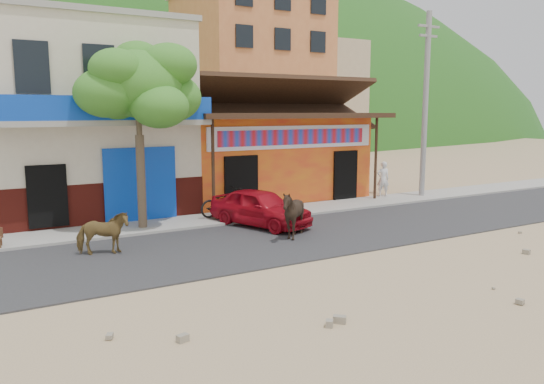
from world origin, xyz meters
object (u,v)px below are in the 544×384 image
(tree, at_px, (139,135))
(utility_pole, at_px, (425,105))
(cow_tan, at_px, (103,233))
(red_car, at_px, (260,207))
(scooter, at_px, (224,202))
(cow_dark, at_px, (293,214))
(pedestrian, at_px, (383,179))

(tree, xyz_separation_m, utility_pole, (12.80, 0.20, 1.00))
(cow_tan, bearing_deg, tree, -20.98)
(tree, bearing_deg, red_car, -21.84)
(cow_tan, height_order, red_car, red_car)
(red_car, relative_size, scooter, 1.92)
(tree, height_order, utility_pole, utility_pole)
(cow_dark, distance_m, red_car, 2.06)
(tree, relative_size, pedestrian, 3.87)
(cow_tan, relative_size, pedestrian, 0.89)
(utility_pole, height_order, cow_dark, utility_pole)
(cow_tan, relative_size, red_car, 0.37)
(tree, distance_m, cow_dark, 5.54)
(cow_dark, height_order, scooter, cow_dark)
(utility_pole, relative_size, pedestrian, 5.16)
(red_car, bearing_deg, tree, 137.96)
(cow_tan, xyz_separation_m, pedestrian, (12.93, 3.39, 0.27))
(cow_dark, relative_size, pedestrian, 0.96)
(scooter, bearing_deg, tree, 89.73)
(cow_dark, height_order, red_car, cow_dark)
(cow_dark, bearing_deg, pedestrian, 120.18)
(cow_dark, relative_size, red_car, 0.40)
(cow_tan, height_order, cow_dark, cow_dark)
(cow_tan, distance_m, scooter, 5.68)
(scooter, bearing_deg, pedestrian, -92.81)
(utility_pole, distance_m, red_car, 9.96)
(tree, xyz_separation_m, cow_tan, (-1.82, -2.49, -2.50))
(cow_tan, bearing_deg, pedestrian, -60.13)
(utility_pole, relative_size, cow_tan, 5.78)
(tree, distance_m, pedestrian, 11.37)
(red_car, height_order, scooter, red_car)
(red_car, bearing_deg, pedestrian, -2.89)
(tree, relative_size, cow_dark, 4.01)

